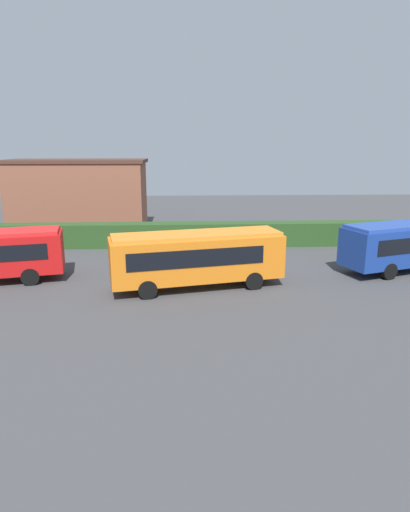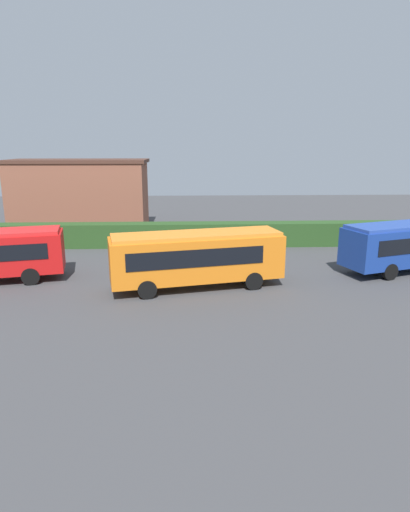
# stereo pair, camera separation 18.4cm
# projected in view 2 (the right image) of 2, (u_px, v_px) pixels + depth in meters

# --- Properties ---
(ground_plane) EXTENTS (87.57, 87.57, 0.00)m
(ground_plane) POSITION_uv_depth(u_px,v_px,m) (191.00, 279.00, 25.75)
(ground_plane) COLOR #424244
(bus_orange) EXTENTS (9.77, 4.45, 3.11)m
(bus_orange) POSITION_uv_depth(u_px,v_px,m) (197.00, 256.00, 23.75)
(bus_orange) COLOR orange
(bus_orange) RESTS_ON ground_plane
(person_right) EXTENTS (0.50, 0.45, 1.92)m
(person_right) POSITION_uv_depth(u_px,v_px,m) (390.00, 239.00, 31.81)
(person_right) COLOR silver
(person_right) RESTS_ON ground_plane
(hedge_row) EXTENTS (55.78, 1.55, 1.84)m
(hedge_row) POSITION_uv_depth(u_px,v_px,m) (190.00, 235.00, 33.91)
(hedge_row) COLOR #284A1F
(hedge_row) RESTS_ON ground_plane
(depot_building) EXTENTS (12.41, 5.34, 6.49)m
(depot_building) POSITION_uv_depth(u_px,v_px,m) (80.00, 195.00, 39.61)
(depot_building) COLOR brown
(depot_building) RESTS_ON ground_plane
(traffic_cone) EXTENTS (0.36, 0.36, 0.60)m
(traffic_cone) POSITION_uv_depth(u_px,v_px,m) (274.00, 261.00, 28.60)
(traffic_cone) COLOR orange
(traffic_cone) RESTS_ON ground_plane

